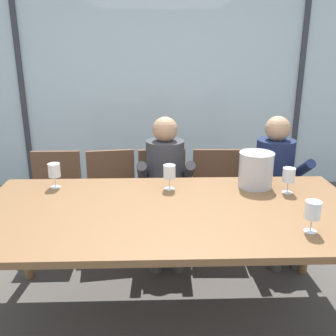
# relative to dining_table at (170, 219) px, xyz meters

# --- Properties ---
(ground) EXTENTS (14.00, 14.00, 0.00)m
(ground) POSITION_rel_dining_table_xyz_m (0.00, 1.00, -0.71)
(ground) COLOR #4C4742
(window_glass_panel) EXTENTS (7.56, 0.03, 2.60)m
(window_glass_panel) POSITION_rel_dining_table_xyz_m (0.00, 2.59, 0.59)
(window_glass_panel) COLOR silver
(window_glass_panel) RESTS_ON ground
(window_mullion_left) EXTENTS (0.06, 0.06, 2.60)m
(window_mullion_left) POSITION_rel_dining_table_xyz_m (-1.70, 2.57, 0.59)
(window_mullion_left) COLOR #38383D
(window_mullion_left) RESTS_ON ground
(window_mullion_right) EXTENTS (0.06, 0.06, 2.60)m
(window_mullion_right) POSITION_rel_dining_table_xyz_m (1.70, 2.57, 0.59)
(window_mullion_right) COLOR #38383D
(window_mullion_right) RESTS_ON ground
(hillside_vineyard) EXTENTS (13.56, 2.40, 1.51)m
(hillside_vineyard) POSITION_rel_dining_table_xyz_m (0.00, 5.78, 0.04)
(hillside_vineyard) COLOR #477A38
(hillside_vineyard) RESTS_ON ground
(dining_table) EXTENTS (2.36, 1.15, 0.78)m
(dining_table) POSITION_rel_dining_table_xyz_m (0.00, 0.00, 0.00)
(dining_table) COLOR brown
(dining_table) RESTS_ON ground
(chair_near_curtain) EXTENTS (0.44, 0.44, 0.86)m
(chair_near_curtain) POSITION_rel_dining_table_xyz_m (-0.96, 0.96, -0.21)
(chair_near_curtain) COLOR brown
(chair_near_curtain) RESTS_ON ground
(chair_left_of_center) EXTENTS (0.49, 0.49, 0.86)m
(chair_left_of_center) POSITION_rel_dining_table_xyz_m (-0.47, 0.97, -0.21)
(chair_left_of_center) COLOR brown
(chair_left_of_center) RESTS_ON ground
(chair_center) EXTENTS (0.48, 0.48, 0.86)m
(chair_center) POSITION_rel_dining_table_xyz_m (-0.02, 0.99, -0.21)
(chair_center) COLOR brown
(chair_center) RESTS_ON ground
(chair_right_of_center) EXTENTS (0.45, 0.45, 0.86)m
(chair_right_of_center) POSITION_rel_dining_table_xyz_m (0.45, 0.97, -0.21)
(chair_right_of_center) COLOR brown
(chair_right_of_center) RESTS_ON ground
(chair_near_window_right) EXTENTS (0.44, 0.44, 0.86)m
(chair_near_window_right) POSITION_rel_dining_table_xyz_m (0.89, 0.99, -0.21)
(chair_near_window_right) COLOR brown
(chair_near_window_right) RESTS_ON ground
(person_charcoal_jacket) EXTENTS (0.46, 0.61, 1.18)m
(person_charcoal_jacket) POSITION_rel_dining_table_xyz_m (-0.01, 0.85, -0.04)
(person_charcoal_jacket) COLOR #38383D
(person_charcoal_jacket) RESTS_ON ground
(person_navy_polo) EXTENTS (0.49, 0.63, 1.18)m
(person_navy_polo) POSITION_rel_dining_table_xyz_m (0.94, 0.85, -0.04)
(person_navy_polo) COLOR #192347
(person_navy_polo) RESTS_ON ground
(ice_bucket_primary) EXTENTS (0.24, 0.24, 0.25)m
(ice_bucket_primary) POSITION_rel_dining_table_xyz_m (0.62, 0.37, 0.19)
(ice_bucket_primary) COLOR #B7B7BC
(ice_bucket_primary) RESTS_ON dining_table
(wine_glass_by_left_taster) EXTENTS (0.08, 0.08, 0.17)m
(wine_glass_by_left_taster) POSITION_rel_dining_table_xyz_m (0.81, 0.25, 0.19)
(wine_glass_by_left_taster) COLOR silver
(wine_glass_by_left_taster) RESTS_ON dining_table
(wine_glass_near_bucket) EXTENTS (0.08, 0.08, 0.17)m
(wine_glass_near_bucket) POSITION_rel_dining_table_xyz_m (-0.79, 0.40, 0.18)
(wine_glass_near_bucket) COLOR silver
(wine_glass_near_bucket) RESTS_ON dining_table
(wine_glass_center_pour) EXTENTS (0.08, 0.08, 0.17)m
(wine_glass_center_pour) POSITION_rel_dining_table_xyz_m (0.74, -0.32, 0.18)
(wine_glass_center_pour) COLOR silver
(wine_glass_center_pour) RESTS_ON dining_table
(wine_glass_by_right_taster) EXTENTS (0.08, 0.08, 0.17)m
(wine_glass_by_right_taster) POSITION_rel_dining_table_xyz_m (0.01, 0.34, 0.19)
(wine_glass_by_right_taster) COLOR silver
(wine_glass_by_right_taster) RESTS_ON dining_table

